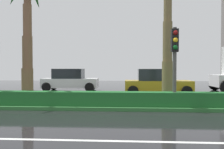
# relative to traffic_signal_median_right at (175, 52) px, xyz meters

# --- Properties ---
(ground_plane) EXTENTS (90.00, 42.00, 0.10)m
(ground_plane) POSITION_rel_traffic_signal_median_right_xyz_m (-3.13, 2.49, -2.50)
(ground_plane) COLOR black
(near_lane_divider_stripe) EXTENTS (81.00, 0.14, 0.01)m
(near_lane_divider_stripe) POSITION_rel_traffic_signal_median_right_xyz_m (-3.13, -4.51, -2.44)
(near_lane_divider_stripe) COLOR white
(near_lane_divider_stripe) RESTS_ON ground_plane
(median_strip) EXTENTS (85.50, 4.00, 0.15)m
(median_strip) POSITION_rel_traffic_signal_median_right_xyz_m (-3.13, 1.49, -2.37)
(median_strip) COLOR #2D6B33
(median_strip) RESTS_ON ground_plane
(median_hedge) EXTENTS (76.50, 0.70, 0.60)m
(median_hedge) POSITION_rel_traffic_signal_median_right_xyz_m (-3.13, 0.09, -2.00)
(median_hedge) COLOR #1E6028
(median_hedge) RESTS_ON median_strip
(traffic_signal_median_right) EXTENTS (0.28, 0.43, 3.33)m
(traffic_signal_median_right) POSITION_rel_traffic_signal_median_right_xyz_m (0.00, 0.00, 0.00)
(traffic_signal_median_right) COLOR #4C4C47
(traffic_signal_median_right) RESTS_ON median_strip
(car_in_traffic_second) EXTENTS (4.30, 2.02, 1.72)m
(car_in_traffic_second) POSITION_rel_traffic_signal_median_right_xyz_m (-6.53, 8.58, -1.62)
(car_in_traffic_second) COLOR white
(car_in_traffic_second) RESTS_ON ground_plane
(car_in_traffic_third) EXTENTS (4.30, 2.02, 1.72)m
(car_in_traffic_third) POSITION_rel_traffic_signal_median_right_xyz_m (-0.03, 5.73, -1.62)
(car_in_traffic_third) COLOR #B28C1E
(car_in_traffic_third) RESTS_ON ground_plane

